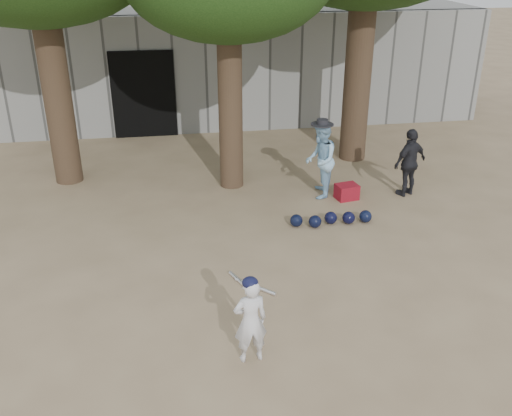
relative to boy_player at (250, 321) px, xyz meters
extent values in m
plane|color=#937C5E|center=(-0.16, 1.30, -0.57)|extent=(70.00, 70.00, 0.00)
imported|color=silver|center=(0.00, 0.00, 0.00)|extent=(0.44, 0.32, 1.13)
imported|color=#99CBED|center=(2.09, 4.66, 0.19)|extent=(0.74, 0.86, 1.52)
imported|color=black|center=(3.86, 4.45, 0.12)|extent=(0.87, 0.64, 1.37)
cube|color=maroon|center=(2.60, 4.43, -0.42)|extent=(0.47, 0.39, 0.30)
cube|color=gray|center=(-0.16, 9.30, 0.93)|extent=(16.00, 0.35, 3.00)
cube|color=black|center=(-1.36, 9.10, 0.53)|extent=(1.60, 0.08, 2.20)
cube|color=slate|center=(-0.16, 11.80, 0.93)|extent=(16.00, 5.00, 3.00)
sphere|color=black|center=(1.35, 3.41, -0.45)|extent=(0.23, 0.23, 0.23)
sphere|color=black|center=(1.67, 3.32, -0.45)|extent=(0.23, 0.23, 0.23)
sphere|color=black|center=(1.99, 3.42, -0.45)|extent=(0.23, 0.23, 0.23)
sphere|color=black|center=(2.31, 3.37, -0.45)|extent=(0.23, 0.23, 0.23)
sphere|color=black|center=(2.63, 3.37, -0.45)|extent=(0.23, 0.23, 0.23)
cylinder|color=silver|center=(0.12, 1.66, -0.54)|extent=(0.34, 0.68, 0.06)
cylinder|color=silver|center=(0.30, 1.54, -0.54)|extent=(0.56, 0.54, 0.06)
cylinder|color=brown|center=(-2.96, 6.30, 2.18)|extent=(0.56, 0.56, 5.50)
cylinder|color=brown|center=(0.44, 5.50, 1.93)|extent=(0.48, 0.48, 5.00)
cylinder|color=brown|center=(3.44, 6.70, 2.33)|extent=(0.60, 0.60, 5.80)
camera|label=1|loc=(-0.81, -5.49, 4.11)|focal=40.00mm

